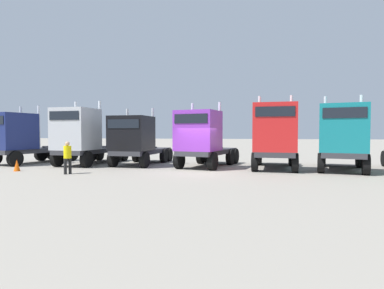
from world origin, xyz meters
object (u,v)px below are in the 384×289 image
object	(u,v)px
traffic_cone_near	(17,165)
semi_truck_teal	(343,138)
semi_truck_silver	(82,136)
semi_truck_black	(136,140)
semi_truck_red	(275,136)
semi_truck_navy	(20,138)
semi_truck_purple	(202,139)
visitor_in_hivis	(68,155)

from	to	relation	value
traffic_cone_near	semi_truck_teal	bearing A→B (deg)	11.01
semi_truck_silver	semi_truck_black	size ratio (longest dim) A/B	1.06
semi_truck_red	semi_truck_navy	bearing A→B (deg)	-86.86
semi_truck_purple	semi_truck_teal	distance (m)	8.21
semi_truck_purple	traffic_cone_near	xyz separation A→B (m)	(-10.20, -3.99, -1.52)
semi_truck_purple	semi_truck_red	xyz separation A→B (m)	(4.46, -0.30, 0.17)
traffic_cone_near	semi_truck_black	bearing A→B (deg)	37.95
traffic_cone_near	semi_truck_red	bearing A→B (deg)	14.12
semi_truck_black	semi_truck_purple	xyz separation A→B (m)	(4.60, -0.37, 0.12)
semi_truck_red	visitor_in_hivis	bearing A→B (deg)	-65.73
semi_truck_silver	semi_truck_red	xyz separation A→B (m)	(12.73, -0.11, 0.04)
semi_truck_navy	semi_truck_teal	world-z (taller)	semi_truck_teal
visitor_in_hivis	traffic_cone_near	xyz separation A→B (m)	(-3.65, 0.59, -0.68)
semi_truck_red	semi_truck_silver	bearing A→B (deg)	-87.46
semi_truck_black	traffic_cone_near	xyz separation A→B (m)	(-5.59, -4.36, -1.40)
traffic_cone_near	semi_truck_purple	bearing A→B (deg)	21.36
semi_truck_silver	traffic_cone_near	size ratio (longest dim) A/B	9.74
visitor_in_hivis	traffic_cone_near	size ratio (longest dim) A/B	2.62
semi_truck_teal	traffic_cone_near	xyz separation A→B (m)	(-18.40, -3.58, -1.62)
semi_truck_black	semi_truck_navy	bearing A→B (deg)	-82.31
semi_truck_navy	semi_truck_teal	bearing A→B (deg)	103.95
semi_truck_navy	visitor_in_hivis	xyz separation A→B (m)	(6.47, -4.24, -0.86)
semi_truck_navy	semi_truck_red	world-z (taller)	semi_truck_red
semi_truck_red	semi_truck_teal	bearing A→B (deg)	91.38
semi_truck_silver	traffic_cone_near	world-z (taller)	semi_truck_silver
semi_truck_teal	visitor_in_hivis	size ratio (longest dim) A/B	3.76
semi_truck_black	semi_truck_silver	bearing A→B (deg)	-78.35
semi_truck_black	traffic_cone_near	bearing A→B (deg)	-49.19
semi_truck_black	semi_truck_teal	world-z (taller)	semi_truck_teal
semi_truck_purple	semi_truck_teal	bearing A→B (deg)	99.31
semi_truck_silver	semi_truck_purple	world-z (taller)	semi_truck_silver
semi_truck_black	semi_truck_purple	bearing A→B (deg)	88.21
semi_truck_navy	visitor_in_hivis	world-z (taller)	semi_truck_navy
semi_truck_silver	traffic_cone_near	xyz separation A→B (m)	(-1.92, -3.79, -1.65)
semi_truck_red	visitor_in_hivis	xyz separation A→B (m)	(-11.00, -4.28, -1.00)
visitor_in_hivis	semi_truck_silver	bearing A→B (deg)	-42.28
visitor_in_hivis	semi_truck_teal	bearing A→B (deg)	-137.96
semi_truck_silver	semi_truck_red	world-z (taller)	semi_truck_red
semi_truck_teal	traffic_cone_near	size ratio (longest dim) A/B	9.86
semi_truck_silver	visitor_in_hivis	world-z (taller)	semi_truck_silver
semi_truck_silver	visitor_in_hivis	xyz separation A→B (m)	(1.73, -4.39, -0.97)
semi_truck_black	visitor_in_hivis	xyz separation A→B (m)	(-1.94, -4.95, -0.72)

